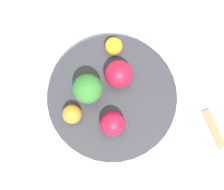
% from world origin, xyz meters
% --- Properties ---
extents(ground_plane, '(6.00, 6.00, 0.00)m').
position_xyz_m(ground_plane, '(0.00, 0.00, 0.00)').
color(ground_plane, gray).
extents(table_surface, '(1.20, 1.20, 0.02)m').
position_xyz_m(table_surface, '(0.00, 0.00, 0.01)').
color(table_surface, silver).
rests_on(table_surface, ground_plane).
extents(bowl, '(0.26, 0.26, 0.03)m').
position_xyz_m(bowl, '(0.00, 0.00, 0.03)').
color(bowl, '#2D2D33').
rests_on(bowl, table_surface).
extents(broccoli, '(0.06, 0.06, 0.08)m').
position_xyz_m(broccoli, '(-0.02, 0.04, 0.09)').
color(broccoli, '#8CB76B').
rests_on(broccoli, bowl).
extents(apple_red, '(0.05, 0.05, 0.05)m').
position_xyz_m(apple_red, '(-0.05, -0.04, 0.07)').
color(apple_red, '#B7142D').
rests_on(apple_red, bowl).
extents(apple_green, '(0.05, 0.05, 0.05)m').
position_xyz_m(apple_green, '(0.04, 0.01, 0.07)').
color(apple_green, '#B7142D').
rests_on(apple_green, bowl).
extents(orange_front, '(0.04, 0.04, 0.04)m').
position_xyz_m(orange_front, '(-0.08, 0.04, 0.07)').
color(orange_front, orange).
rests_on(orange_front, bowl).
extents(orange_back, '(0.03, 0.03, 0.03)m').
position_xyz_m(orange_back, '(0.08, 0.06, 0.06)').
color(orange_back, orange).
rests_on(orange_back, bowl).
extents(spoon, '(0.05, 0.08, 0.01)m').
position_xyz_m(spoon, '(0.08, -0.20, 0.02)').
color(spoon, olive).
rests_on(spoon, table_surface).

